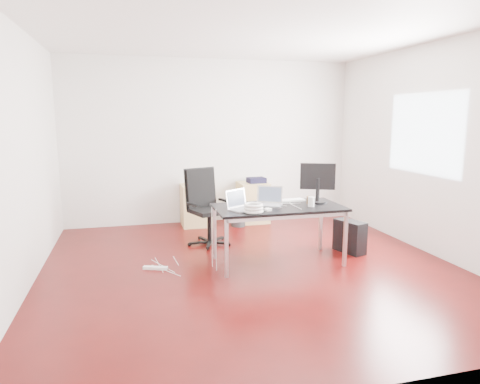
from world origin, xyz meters
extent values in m
plane|color=#390706|center=(0.00, 0.00, 0.00)|extent=(5.00, 5.00, 0.00)
plane|color=silver|center=(0.00, 0.00, 2.80)|extent=(5.00, 5.00, 0.00)
plane|color=silver|center=(0.00, 2.50, 1.40)|extent=(5.00, 0.00, 5.00)
plane|color=silver|center=(0.00, -2.50, 1.40)|extent=(5.00, 0.00, 5.00)
plane|color=silver|center=(-2.50, 0.00, 1.40)|extent=(0.00, 5.00, 5.00)
plane|color=silver|center=(2.50, 0.00, 1.40)|extent=(0.00, 5.00, 5.00)
plane|color=white|center=(2.48, 0.20, 1.60)|extent=(0.00, 1.50, 1.50)
cube|color=black|center=(0.38, 0.10, 0.71)|extent=(1.60, 0.80, 0.03)
cube|color=silver|center=(-0.37, -0.25, 0.35)|extent=(0.04, 0.04, 0.70)
cube|color=silver|center=(-0.37, 0.45, 0.35)|extent=(0.04, 0.04, 0.70)
cube|color=silver|center=(1.13, -0.25, 0.35)|extent=(0.04, 0.04, 0.70)
cube|color=silver|center=(1.13, 0.45, 0.35)|extent=(0.04, 0.04, 0.70)
cylinder|color=black|center=(-0.32, 1.07, 0.23)|extent=(0.06, 0.06, 0.47)
cube|color=black|center=(-0.32, 1.07, 0.50)|extent=(0.61, 0.60, 0.06)
cube|color=black|center=(-0.40, 1.28, 0.81)|extent=(0.46, 0.25, 0.55)
cube|color=tan|center=(-0.33, 2.23, 0.35)|extent=(0.50, 0.50, 0.70)
cube|color=tan|center=(0.67, 2.23, 0.35)|extent=(0.50, 0.50, 0.70)
cube|color=black|center=(1.47, 0.24, 0.22)|extent=(0.33, 0.49, 0.44)
cylinder|color=black|center=(0.35, 2.00, 0.14)|extent=(0.30, 0.30, 0.28)
cube|color=white|center=(-1.15, 0.22, 0.02)|extent=(0.30, 0.16, 0.04)
cube|color=silver|center=(-0.10, 0.01, 0.74)|extent=(0.40, 0.37, 0.01)
cube|color=silver|center=(-0.16, 0.11, 0.85)|extent=(0.30, 0.22, 0.22)
cube|color=#475166|center=(-0.16, 0.10, 0.85)|extent=(0.26, 0.19, 0.18)
cube|color=silver|center=(0.27, 0.16, 0.74)|extent=(0.40, 0.36, 0.01)
cube|color=silver|center=(0.32, 0.26, 0.85)|extent=(0.31, 0.20, 0.22)
cube|color=#475166|center=(0.32, 0.25, 0.85)|extent=(0.27, 0.17, 0.18)
cylinder|color=black|center=(0.95, 0.20, 0.74)|extent=(0.26, 0.26, 0.02)
cylinder|color=black|center=(0.95, 0.20, 0.90)|extent=(0.05, 0.05, 0.30)
cube|color=black|center=(0.95, 0.22, 1.07)|extent=(0.43, 0.22, 0.34)
cube|color=#475166|center=(0.95, 0.25, 1.07)|extent=(0.37, 0.16, 0.29)
cube|color=white|center=(0.61, 0.36, 0.74)|extent=(0.45, 0.19, 0.02)
cylinder|color=white|center=(0.77, -0.02, 0.79)|extent=(0.08, 0.08, 0.12)
cylinder|color=#4F351B|center=(0.81, 0.13, 0.78)|extent=(0.09, 0.09, 0.10)
torus|color=white|center=(-0.02, -0.16, 0.75)|extent=(0.24, 0.24, 0.04)
torus|color=white|center=(-0.02, -0.16, 0.78)|extent=(0.23, 0.23, 0.04)
torus|color=white|center=(-0.02, -0.16, 0.82)|extent=(0.22, 0.22, 0.04)
cube|color=white|center=(0.17, -0.11, 0.74)|extent=(0.09, 0.09, 0.03)
cube|color=#9E9E9E|center=(-0.28, 2.18, 0.79)|extent=(0.11, 0.10, 0.18)
cube|color=black|center=(0.72, 2.20, 0.74)|extent=(0.32, 0.26, 0.09)
camera|label=1|loc=(-1.41, -4.84, 1.84)|focal=32.00mm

